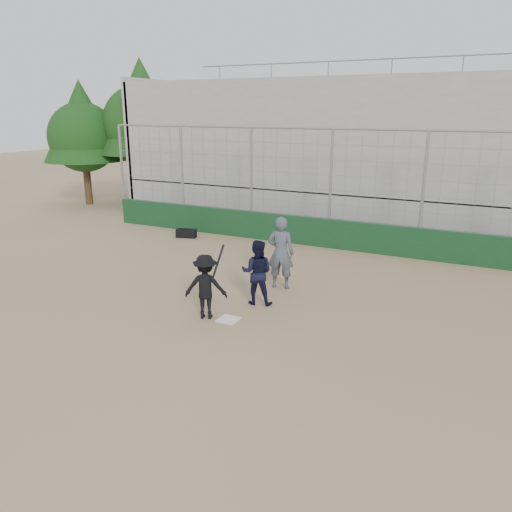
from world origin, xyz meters
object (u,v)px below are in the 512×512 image
at_px(equipment_bag, 186,233).
at_px(catcher_crouched, 257,283).
at_px(umpire, 281,256).
at_px(batter_at_plate, 206,286).

bearing_deg(equipment_bag, catcher_crouched, -41.85).
height_order(catcher_crouched, umpire, umpire).
bearing_deg(umpire, batter_at_plate, 63.89).
distance_m(batter_at_plate, umpire, 2.69).
relative_size(batter_at_plate, umpire, 0.96).
distance_m(catcher_crouched, umpire, 1.38).
distance_m(umpire, equipment_bag, 6.41).
relative_size(umpire, equipment_bag, 2.20).
height_order(batter_at_plate, equipment_bag, batter_at_plate).
xyz_separation_m(batter_at_plate, umpire, (0.71, 2.59, 0.13)).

